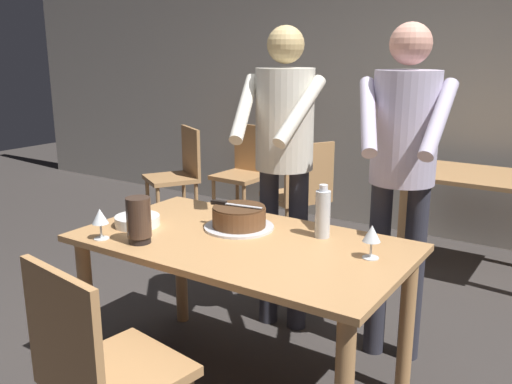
{
  "coord_description": "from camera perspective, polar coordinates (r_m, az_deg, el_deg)",
  "views": [
    {
      "loc": [
        1.35,
        -1.94,
        1.58
      ],
      "look_at": [
        -0.1,
        0.28,
        0.9
      ],
      "focal_mm": 38.29,
      "sensor_mm": 36.0,
      "label": 1
    }
  ],
  "objects": [
    {
      "name": "cake_knife",
      "position": [
        2.66,
        -3.18,
        -1.22
      ],
      "size": [
        0.27,
        0.06,
        0.02
      ],
      "color": "silver",
      "rests_on": "cake_on_platter"
    },
    {
      "name": "water_bottle",
      "position": [
        2.52,
        6.99,
        -2.22
      ],
      "size": [
        0.07,
        0.07,
        0.25
      ],
      "color": "silver",
      "rests_on": "main_dining_table"
    },
    {
      "name": "person_standing_beside",
      "position": [
        2.78,
        15.09,
        3.42
      ],
      "size": [
        0.47,
        0.58,
        1.72
      ],
      "color": "#2D2D38",
      "rests_on": "ground_plane"
    },
    {
      "name": "background_chair_0",
      "position": [
        5.18,
        -8.1,
        2.14
      ],
      "size": [
        0.6,
        0.6,
        0.9
      ],
      "color": "tan",
      "rests_on": "ground_plane"
    },
    {
      "name": "wine_glass_far",
      "position": [
        2.58,
        -15.98,
        -2.57
      ],
      "size": [
        0.08,
        0.08,
        0.14
      ],
      "color": "silver",
      "rests_on": "main_dining_table"
    },
    {
      "name": "background_chair_3",
      "position": [
        4.41,
        4.64,
        0.07
      ],
      "size": [
        0.6,
        0.6,
        0.9
      ],
      "color": "tan",
      "rests_on": "ground_plane"
    },
    {
      "name": "wine_glass_near",
      "position": [
        2.3,
        12.0,
        -4.38
      ],
      "size": [
        0.08,
        0.08,
        0.14
      ],
      "color": "silver",
      "rests_on": "main_dining_table"
    },
    {
      "name": "chair_near_side",
      "position": [
        2.12,
        -15.98,
        -17.2
      ],
      "size": [
        0.5,
        0.5,
        0.9
      ],
      "color": "tan",
      "rests_on": "ground_plane"
    },
    {
      "name": "back_wall",
      "position": [
        4.94,
        17.68,
        11.08
      ],
      "size": [
        10.0,
        0.12,
        2.7
      ],
      "primitive_type": "cube",
      "color": "#BCB7AD",
      "rests_on": "ground_plane"
    },
    {
      "name": "cake_on_platter",
      "position": [
        2.65,
        -1.78,
        -2.75
      ],
      "size": [
        0.34,
        0.34,
        0.11
      ],
      "color": "silver",
      "rests_on": "main_dining_table"
    },
    {
      "name": "plate_stack",
      "position": [
        2.76,
        -12.29,
        -2.95
      ],
      "size": [
        0.22,
        0.22,
        0.05
      ],
      "color": "white",
      "rests_on": "main_dining_table"
    },
    {
      "name": "hurricane_lamp",
      "position": [
        2.49,
        -12.15,
        -2.86
      ],
      "size": [
        0.11,
        0.11,
        0.21
      ],
      "color": "black",
      "rests_on": "main_dining_table"
    },
    {
      "name": "main_dining_table",
      "position": [
        2.55,
        -1.52,
        -7.45
      ],
      "size": [
        1.51,
        0.85,
        0.75
      ],
      "color": "tan",
      "rests_on": "ground_plane"
    },
    {
      "name": "background_table",
      "position": [
        4.23,
        21.9,
        -0.36
      ],
      "size": [
        1.0,
        0.7,
        0.74
      ],
      "color": "tan",
      "rests_on": "ground_plane"
    },
    {
      "name": "background_chair_2",
      "position": [
        5.25,
        -1.14,
        2.44
      ],
      "size": [
        0.46,
        0.46,
        0.9
      ],
      "color": "tan",
      "rests_on": "ground_plane"
    },
    {
      "name": "ground_plane",
      "position": [
        2.84,
        -1.43,
        -19.39
      ],
      "size": [
        14.0,
        14.0,
        0.0
      ],
      "primitive_type": "plane",
      "color": "#383330"
    },
    {
      "name": "person_cutting_cake",
      "position": [
        3.02,
        2.92,
        4.75
      ],
      "size": [
        0.46,
        0.57,
        1.72
      ],
      "color": "#2D2D38",
      "rests_on": "ground_plane"
    }
  ]
}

